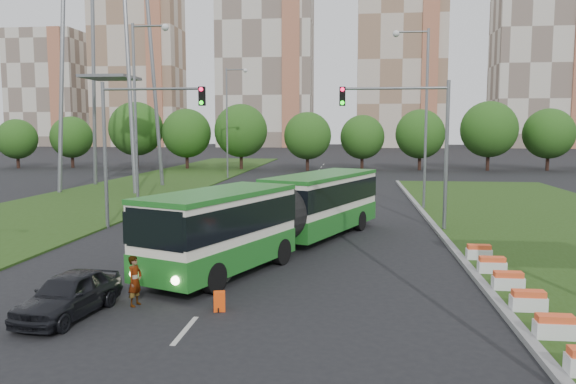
# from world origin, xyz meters

# --- Properties ---
(ground) EXTENTS (360.00, 360.00, 0.00)m
(ground) POSITION_xyz_m (0.00, 0.00, 0.00)
(ground) COLOR black
(ground) RESTS_ON ground
(median_kerb) EXTENTS (0.30, 60.00, 0.18)m
(median_kerb) POSITION_xyz_m (6.05, 8.00, 0.09)
(median_kerb) COLOR gray
(median_kerb) RESTS_ON ground
(left_verge) EXTENTS (12.00, 110.00, 0.10)m
(left_verge) POSITION_xyz_m (-18.00, 25.00, 0.05)
(left_verge) COLOR #243F12
(left_verge) RESTS_ON ground
(lane_markings) EXTENTS (0.20, 100.00, 0.01)m
(lane_markings) POSITION_xyz_m (-3.00, 20.00, 0.00)
(lane_markings) COLOR #ABAAA4
(lane_markings) RESTS_ON ground
(flower_planters) EXTENTS (1.10, 11.50, 0.60)m
(flower_planters) POSITION_xyz_m (6.70, -2.50, 0.45)
(flower_planters) COLOR silver
(flower_planters) RESTS_ON grass_median
(traffic_mast_median) EXTENTS (5.76, 0.32, 8.00)m
(traffic_mast_median) POSITION_xyz_m (4.78, 10.00, 5.35)
(traffic_mast_median) COLOR slate
(traffic_mast_median) RESTS_ON ground
(traffic_mast_left) EXTENTS (5.76, 0.32, 8.00)m
(traffic_mast_left) POSITION_xyz_m (-10.38, 9.00, 5.35)
(traffic_mast_left) COLOR slate
(traffic_mast_left) RESTS_ON ground
(street_lamps) EXTENTS (36.00, 60.00, 12.00)m
(street_lamps) POSITION_xyz_m (-3.00, 10.00, 6.00)
(street_lamps) COLOR slate
(street_lamps) RESTS_ON ground
(tree_line) EXTENTS (120.00, 8.00, 9.00)m
(tree_line) POSITION_xyz_m (10.00, 55.00, 4.50)
(tree_line) COLOR #205215
(tree_line) RESTS_ON ground
(apartment_tower_west) EXTENTS (26.00, 15.00, 48.00)m
(apartment_tower_west) POSITION_xyz_m (-65.00, 150.00, 24.00)
(apartment_tower_west) COLOR beige
(apartment_tower_west) RESTS_ON ground
(apartment_tower_cwest) EXTENTS (28.00, 15.00, 52.00)m
(apartment_tower_cwest) POSITION_xyz_m (-25.00, 150.00, 26.00)
(apartment_tower_cwest) COLOR beige
(apartment_tower_cwest) RESTS_ON ground
(apartment_tower_ceast) EXTENTS (25.00, 15.00, 50.00)m
(apartment_tower_ceast) POSITION_xyz_m (15.00, 150.00, 25.00)
(apartment_tower_ceast) COLOR beige
(apartment_tower_ceast) RESTS_ON ground
(apartment_tower_east) EXTENTS (27.00, 15.00, 47.00)m
(apartment_tower_east) POSITION_xyz_m (55.00, 150.00, 23.50)
(apartment_tower_east) COLOR beige
(apartment_tower_east) RESTS_ON ground
(midrise_west) EXTENTS (22.00, 14.00, 36.00)m
(midrise_west) POSITION_xyz_m (-95.00, 150.00, 18.00)
(midrise_west) COLOR beige
(midrise_west) RESTS_ON ground
(articulated_bus) EXTENTS (2.63, 16.90, 2.78)m
(articulated_bus) POSITION_xyz_m (-1.86, 4.39, 1.70)
(articulated_bus) COLOR silver
(articulated_bus) RESTS_ON ground
(car_left_near) EXTENTS (2.05, 4.04, 1.32)m
(car_left_near) POSITION_xyz_m (-6.73, -5.24, 0.66)
(car_left_near) COLOR black
(car_left_near) RESTS_ON ground
(car_left_far) EXTENTS (3.07, 5.00, 1.56)m
(car_left_far) POSITION_xyz_m (-8.16, 12.33, 0.78)
(car_left_far) COLOR black
(car_left_far) RESTS_ON ground
(pedestrian) EXTENTS (0.49, 0.64, 1.58)m
(pedestrian) POSITION_xyz_m (-5.18, -4.06, 0.79)
(pedestrian) COLOR gray
(pedestrian) RESTS_ON ground
(shopping_trolley) EXTENTS (0.35, 0.36, 0.59)m
(shopping_trolley) POSITION_xyz_m (-2.46, -4.26, 0.29)
(shopping_trolley) COLOR #FD4A0D
(shopping_trolley) RESTS_ON ground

